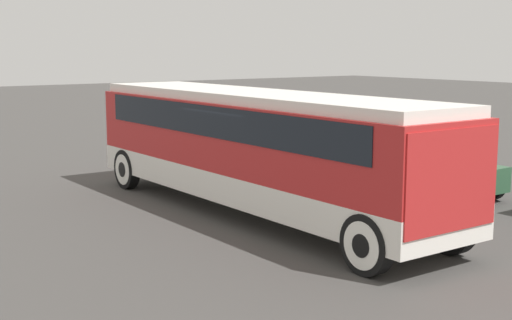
% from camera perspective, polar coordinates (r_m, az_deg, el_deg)
% --- Properties ---
extents(ground_plane, '(120.00, 120.00, 0.00)m').
position_cam_1_polar(ground_plane, '(16.88, -0.00, -4.36)').
color(ground_plane, '#423F3D').
extents(tour_bus, '(11.39, 2.52, 2.89)m').
position_cam_1_polar(tour_bus, '(16.48, 0.19, 1.52)').
color(tour_bus, silver).
rests_on(tour_bus, ground_plane).
extents(parked_car_mid, '(4.62, 1.87, 1.41)m').
position_cam_1_polar(parked_car_mid, '(19.87, 12.70, -0.45)').
color(parked_car_mid, '#2D5638').
rests_on(parked_car_mid, ground_plane).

